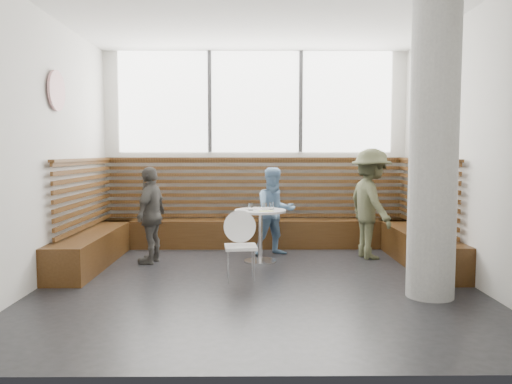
{
  "coord_description": "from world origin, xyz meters",
  "views": [
    {
      "loc": [
        -0.06,
        -5.83,
        1.54
      ],
      "look_at": [
        0.0,
        1.0,
        1.0
      ],
      "focal_mm": 35.0,
      "sensor_mm": 36.0,
      "label": 1
    }
  ],
  "objects_px": {
    "concrete_column": "(434,147)",
    "adult_man": "(371,204)",
    "cafe_chair": "(241,240)",
    "child_back": "(275,211)",
    "cafe_table": "(260,225)",
    "child_left": "(151,215)"
  },
  "relations": [
    {
      "from": "cafe_chair",
      "to": "child_back",
      "type": "relative_size",
      "value": 0.63
    },
    {
      "from": "concrete_column",
      "to": "cafe_table",
      "type": "height_order",
      "value": "concrete_column"
    },
    {
      "from": "concrete_column",
      "to": "adult_man",
      "type": "xyz_separation_m",
      "value": [
        -0.17,
        1.97,
        -0.8
      ]
    },
    {
      "from": "cafe_table",
      "to": "child_left",
      "type": "height_order",
      "value": "child_left"
    },
    {
      "from": "cafe_table",
      "to": "adult_man",
      "type": "height_order",
      "value": "adult_man"
    },
    {
      "from": "adult_man",
      "to": "child_left",
      "type": "height_order",
      "value": "adult_man"
    },
    {
      "from": "cafe_chair",
      "to": "child_back",
      "type": "height_order",
      "value": "child_back"
    },
    {
      "from": "cafe_table",
      "to": "child_back",
      "type": "bearing_deg",
      "value": 64.89
    },
    {
      "from": "cafe_table",
      "to": "child_back",
      "type": "relative_size",
      "value": 0.56
    },
    {
      "from": "cafe_table",
      "to": "child_left",
      "type": "bearing_deg",
      "value": -179.2
    },
    {
      "from": "cafe_chair",
      "to": "child_back",
      "type": "bearing_deg",
      "value": 66.01
    },
    {
      "from": "concrete_column",
      "to": "child_left",
      "type": "distance_m",
      "value": 3.83
    },
    {
      "from": "cafe_table",
      "to": "cafe_chair",
      "type": "relative_size",
      "value": 0.89
    },
    {
      "from": "child_back",
      "to": "child_left",
      "type": "height_order",
      "value": "child_left"
    },
    {
      "from": "child_left",
      "to": "concrete_column",
      "type": "bearing_deg",
      "value": 75.33
    },
    {
      "from": "concrete_column",
      "to": "adult_man",
      "type": "relative_size",
      "value": 2.0
    },
    {
      "from": "concrete_column",
      "to": "child_left",
      "type": "height_order",
      "value": "concrete_column"
    },
    {
      "from": "adult_man",
      "to": "cafe_table",
      "type": "bearing_deg",
      "value": 86.93
    },
    {
      "from": "concrete_column",
      "to": "child_left",
      "type": "bearing_deg",
      "value": 152.98
    },
    {
      "from": "concrete_column",
      "to": "cafe_chair",
      "type": "distance_m",
      "value": 2.45
    },
    {
      "from": "cafe_chair",
      "to": "cafe_table",
      "type": "bearing_deg",
      "value": 69.63
    },
    {
      "from": "adult_man",
      "to": "cafe_chair",
      "type": "bearing_deg",
      "value": 110.71
    }
  ]
}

